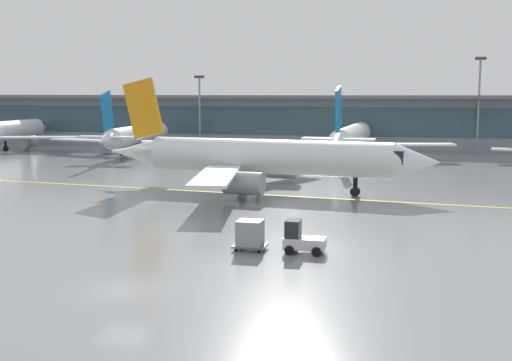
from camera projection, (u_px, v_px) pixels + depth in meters
name	position (u px, v px, depth m)	size (l,w,h in m)	color
ground_plane	(122.00, 290.00, 33.58)	(400.00, 400.00, 0.00)	gray
taxiway_centreline_stripe	(265.00, 195.00, 64.74)	(110.00, 0.36, 0.01)	yellow
terminal_concourse	(333.00, 121.00, 120.37)	(207.47, 11.00, 9.60)	#8C939E
gate_airplane_1	(137.00, 135.00, 106.26)	(29.14, 31.41, 10.40)	silver
gate_airplane_2	(351.00, 137.00, 99.45)	(30.87, 33.19, 11.00)	white
taxiing_regional_jet	(265.00, 158.00, 66.35)	(35.20, 32.56, 11.65)	white
baggage_tug	(301.00, 239.00, 41.16)	(2.60, 1.63, 2.10)	silver
cargo_dolly_lead	(250.00, 234.00, 41.92)	(2.10, 1.61, 1.94)	#595B60
apron_light_mast_1	(200.00, 108.00, 119.05)	(1.80, 0.36, 13.12)	gray
apron_light_mast_2	(479.00, 101.00, 108.30)	(1.80, 0.36, 15.87)	gray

